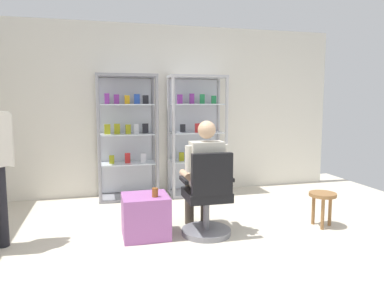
# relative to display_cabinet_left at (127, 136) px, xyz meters

# --- Properties ---
(ground_plane) EXTENTS (7.20, 7.20, 0.00)m
(ground_plane) POSITION_rel_display_cabinet_left_xyz_m (0.55, -2.76, -0.97)
(ground_plane) COLOR beige
(back_wall) EXTENTS (6.00, 0.10, 2.70)m
(back_wall) POSITION_rel_display_cabinet_left_xyz_m (0.55, 0.24, 0.38)
(back_wall) COLOR silver
(back_wall) RESTS_ON ground
(display_cabinet_left) EXTENTS (0.90, 0.45, 1.90)m
(display_cabinet_left) POSITION_rel_display_cabinet_left_xyz_m (0.00, 0.00, 0.00)
(display_cabinet_left) COLOR gray
(display_cabinet_left) RESTS_ON ground
(display_cabinet_right) EXTENTS (0.90, 0.45, 1.90)m
(display_cabinet_right) POSITION_rel_display_cabinet_left_xyz_m (1.10, 0.00, -0.01)
(display_cabinet_right) COLOR #B7B7BC
(display_cabinet_right) RESTS_ON ground
(office_chair) EXTENTS (0.56, 0.56, 0.96)m
(office_chair) POSITION_rel_display_cabinet_left_xyz_m (0.73, -1.87, -0.57)
(office_chair) COLOR slate
(office_chair) RESTS_ON ground
(seated_shopkeeper) EXTENTS (0.49, 0.57, 1.29)m
(seated_shopkeeper) POSITION_rel_display_cabinet_left_xyz_m (0.73, -1.71, -0.26)
(seated_shopkeeper) COLOR #3F382D
(seated_shopkeeper) RESTS_ON ground
(storage_crate) EXTENTS (0.50, 0.47, 0.47)m
(storage_crate) POSITION_rel_display_cabinet_left_xyz_m (0.06, -1.71, -0.73)
(storage_crate) COLOR #9E599E
(storage_crate) RESTS_ON ground
(tea_glass) EXTENTS (0.07, 0.07, 0.10)m
(tea_glass) POSITION_rel_display_cabinet_left_xyz_m (0.15, -1.80, -0.45)
(tea_glass) COLOR brown
(tea_glass) RESTS_ON storage_crate
(wooden_stool) EXTENTS (0.32, 0.32, 0.41)m
(wooden_stool) POSITION_rel_display_cabinet_left_xyz_m (2.15, -1.92, -0.64)
(wooden_stool) COLOR olive
(wooden_stool) RESTS_ON ground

